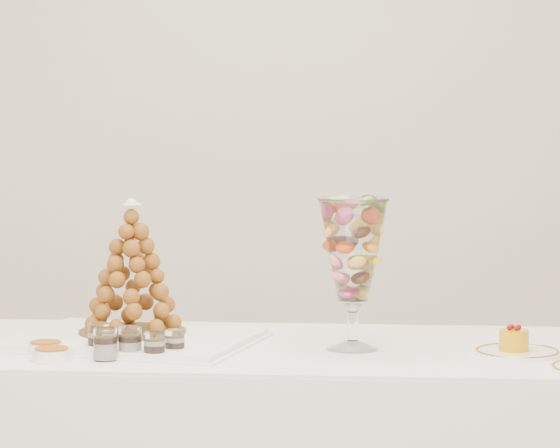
{
  "coord_description": "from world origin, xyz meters",
  "views": [
    {
      "loc": [
        0.16,
        -3.13,
        1.27
      ],
      "look_at": [
        0.09,
        0.22,
        0.97
      ],
      "focal_mm": 85.0,
      "sensor_mm": 36.0,
      "label": 1
    }
  ],
  "objects": [
    {
      "name": "ramekin_front",
      "position": [
        -0.43,
        -0.08,
        0.69
      ],
      "size": [
        0.09,
        0.09,
        0.03
      ],
      "primitive_type": "cylinder",
      "color": "white",
      "rests_on": "buffet_table"
    },
    {
      "name": "verrine_b",
      "position": [
        -0.25,
        -0.05,
        0.72
      ],
      "size": [
        0.07,
        0.07,
        0.08
      ],
      "primitive_type": "cylinder",
      "rotation": [
        0.0,
        0.0,
        0.31
      ],
      "color": "white",
      "rests_on": "buffet_table"
    },
    {
      "name": "verrine_d",
      "position": [
        -0.31,
        -0.07,
        0.72
      ],
      "size": [
        0.06,
        0.06,
        0.08
      ],
      "primitive_type": "cylinder",
      "rotation": [
        0.0,
        0.0,
        -0.07
      ],
      "color": "white",
      "rests_on": "buffet_table"
    },
    {
      "name": "macaron_vase",
      "position": [
        0.27,
        0.09,
        0.92
      ],
      "size": [
        0.17,
        0.17,
        0.37
      ],
      "color": "white",
      "rests_on": "buffet_table"
    },
    {
      "name": "ramekin_back",
      "position": [
        -0.47,
        0.01,
        0.69
      ],
      "size": [
        0.08,
        0.08,
        0.03
      ],
      "primitive_type": "cylinder",
      "color": "white",
      "rests_on": "buffet_table"
    },
    {
      "name": "verrine_c",
      "position": [
        -0.15,
        -0.01,
        0.71
      ],
      "size": [
        0.06,
        0.06,
        0.06
      ],
      "primitive_type": "cylinder",
      "rotation": [
        0.0,
        0.0,
        0.22
      ],
      "color": "white",
      "rests_on": "buffet_table"
    },
    {
      "name": "lace_tray",
      "position": [
        -0.27,
        0.15,
        0.69
      ],
      "size": [
        0.67,
        0.58,
        0.02
      ],
      "primitive_type": "cube",
      "rotation": [
        0.0,
        0.0,
        -0.29
      ],
      "color": "white",
      "rests_on": "buffet_table"
    },
    {
      "name": "verrine_e",
      "position": [
        -0.19,
        -0.07,
        0.71
      ],
      "size": [
        0.06,
        0.06,
        0.07
      ],
      "primitive_type": "cylinder",
      "rotation": [
        0.0,
        0.0,
        0.23
      ],
      "color": "white",
      "rests_on": "buffet_table"
    },
    {
      "name": "cake_plate",
      "position": [
        0.67,
        0.02,
        0.68
      ],
      "size": [
        0.2,
        0.2,
        0.01
      ],
      "primitive_type": "cylinder",
      "color": "white",
      "rests_on": "buffet_table"
    },
    {
      "name": "mousse_cake",
      "position": [
        0.66,
        0.02,
        0.71
      ],
      "size": [
        0.07,
        0.07,
        0.06
      ],
      "color": "#D59909",
      "rests_on": "cake_plate"
    },
    {
      "name": "croquembouche",
      "position": [
        -0.28,
        0.21,
        0.86
      ],
      "size": [
        0.27,
        0.27,
        0.34
      ],
      "rotation": [
        0.0,
        0.0,
        0.15
      ],
      "color": "brown",
      "rests_on": "lace_tray"
    },
    {
      "name": "verrine_a",
      "position": [
        -0.34,
        0.03,
        0.71
      ],
      "size": [
        0.06,
        0.06,
        0.07
      ],
      "primitive_type": "cylinder",
      "rotation": [
        0.0,
        0.0,
        0.1
      ],
      "color": "white",
      "rests_on": "buffet_table"
    }
  ]
}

